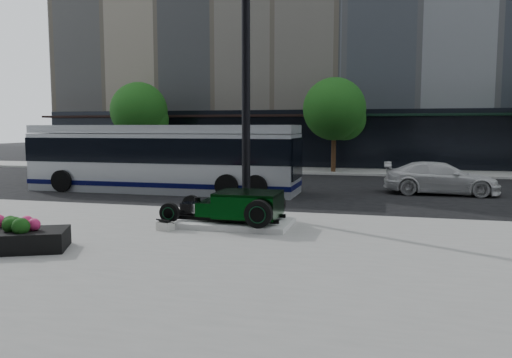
% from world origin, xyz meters
% --- Properties ---
extents(ground, '(120.00, 120.00, 0.00)m').
position_xyz_m(ground, '(0.00, 0.00, 0.00)').
color(ground, black).
rests_on(ground, ground).
extents(sidewalk_near, '(70.00, 17.00, 0.12)m').
position_xyz_m(sidewalk_near, '(0.00, -10.50, 0.06)').
color(sidewalk_near, gray).
rests_on(sidewalk_near, ground).
extents(sidewalk_far, '(70.00, 4.00, 0.12)m').
position_xyz_m(sidewalk_far, '(0.00, 14.00, 0.06)').
color(sidewalk_far, gray).
rests_on(sidewalk_far, ground).
extents(street_trees, '(29.80, 3.80, 5.70)m').
position_xyz_m(street_trees, '(1.15, 13.07, 3.77)').
color(street_trees, black).
rests_on(street_trees, sidewalk_far).
extents(display_plinth, '(3.40, 1.80, 0.15)m').
position_xyz_m(display_plinth, '(-0.09, -4.57, 0.20)').
color(display_plinth, silver).
rests_on(display_plinth, sidewalk_near).
extents(hot_rod, '(3.22, 2.00, 0.81)m').
position_xyz_m(hot_rod, '(0.24, -4.57, 0.70)').
color(hot_rod, black).
rests_on(hot_rod, display_plinth).
extents(info_plaque, '(0.47, 0.40, 0.31)m').
position_xyz_m(info_plaque, '(-1.55, -5.62, 0.24)').
color(info_plaque, silver).
rests_on(info_plaque, sidewalk_near).
extents(lamppost, '(0.48, 0.48, 8.64)m').
position_xyz_m(lamppost, '(-0.14, -2.67, 4.11)').
color(lamppost, black).
rests_on(lamppost, sidewalk_near).
extents(flower_planter, '(2.49, 1.95, 0.72)m').
position_xyz_m(flower_planter, '(-3.85, -8.50, 0.38)').
color(flower_planter, black).
rests_on(flower_planter, sidewalk_near).
extents(transit_bus, '(12.12, 2.88, 2.92)m').
position_xyz_m(transit_bus, '(-5.46, 2.60, 1.49)').
color(transit_bus, '#B6BAC0').
rests_on(transit_bus, ground).
extents(white_sedan, '(4.70, 1.94, 1.36)m').
position_xyz_m(white_sedan, '(6.36, 4.70, 0.68)').
color(white_sedan, silver).
rests_on(white_sedan, ground).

